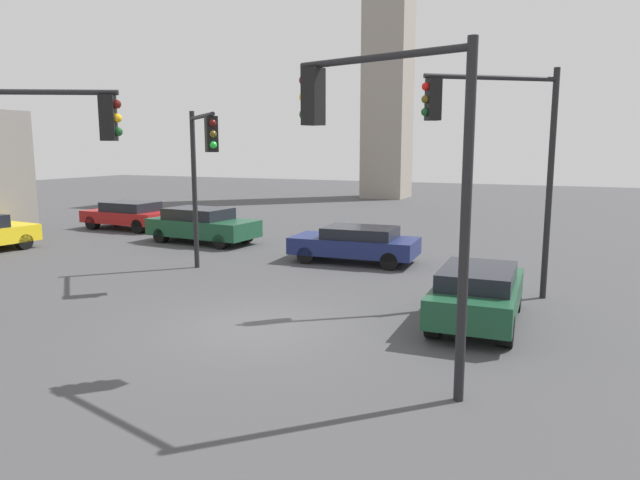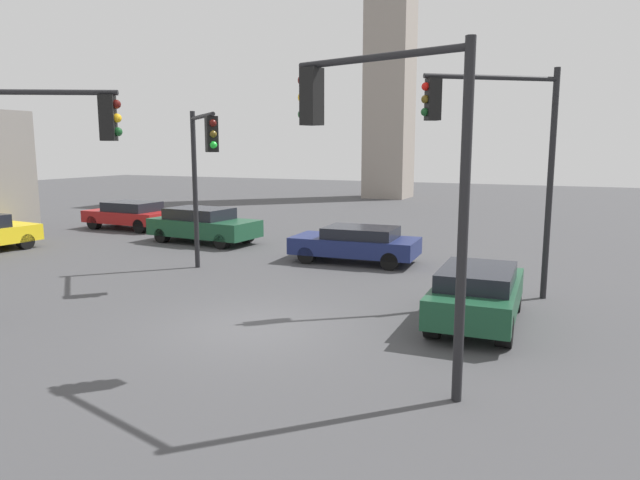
# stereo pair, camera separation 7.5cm
# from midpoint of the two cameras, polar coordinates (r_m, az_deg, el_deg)

# --- Properties ---
(ground_plane) EXTENTS (108.18, 108.18, 0.00)m
(ground_plane) POSITION_cam_midpoint_polar(r_m,az_deg,el_deg) (13.07, -6.51, -8.64)
(ground_plane) COLOR #424244
(traffic_light_0) EXTENTS (3.27, 1.03, 5.59)m
(traffic_light_0) POSITION_cam_midpoint_polar(r_m,az_deg,el_deg) (9.60, 6.60, 9.30)
(traffic_light_0) COLOR black
(traffic_light_0) RESTS_ON ground_plane
(traffic_light_1) EXTENTS (3.00, 1.69, 5.34)m
(traffic_light_1) POSITION_cam_midpoint_polar(r_m,az_deg,el_deg) (14.29, -25.88, 7.72)
(traffic_light_1) COLOR black
(traffic_light_1) RESTS_ON ground_plane
(traffic_light_2) EXTENTS (2.33, 2.14, 5.15)m
(traffic_light_2) POSITION_cam_midpoint_polar(r_m,az_deg,el_deg) (17.99, -11.48, 7.95)
(traffic_light_2) COLOR black
(traffic_light_2) RESTS_ON ground_plane
(traffic_light_3) EXTENTS (3.01, 2.26, 5.98)m
(traffic_light_3) POSITION_cam_midpoint_polar(r_m,az_deg,el_deg) (15.25, 17.38, 9.68)
(traffic_light_3) COLOR black
(traffic_light_3) RESTS_ON ground_plane
(car_0) EXTENTS (1.91, 4.14, 1.34)m
(car_0) POSITION_cam_midpoint_polar(r_m,az_deg,el_deg) (13.54, 15.53, -5.10)
(car_0) COLOR #19472D
(car_0) RESTS_ON ground_plane
(car_1) EXTENTS (4.46, 2.18, 1.26)m
(car_1) POSITION_cam_midpoint_polar(r_m,az_deg,el_deg) (20.05, 3.73, -0.31)
(car_1) COLOR navy
(car_1) RESTS_ON ground_plane
(car_2) EXTENTS (4.44, 2.12, 1.36)m
(car_2) POSITION_cam_midpoint_polar(r_m,az_deg,el_deg) (29.68, -18.31, 2.44)
(car_2) COLOR maroon
(car_2) RESTS_ON ground_plane
(car_6) EXTENTS (4.81, 2.35, 1.47)m
(car_6) POSITION_cam_midpoint_polar(r_m,az_deg,el_deg) (24.64, -11.47, 1.52)
(car_6) COLOR #19472D
(car_6) RESTS_ON ground_plane
(skyline_tower) EXTENTS (3.33, 3.33, 25.81)m
(skyline_tower) POSITION_cam_midpoint_polar(r_m,az_deg,el_deg) (47.15, 7.11, 20.05)
(skyline_tower) COLOR gray
(skyline_tower) RESTS_ON ground_plane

